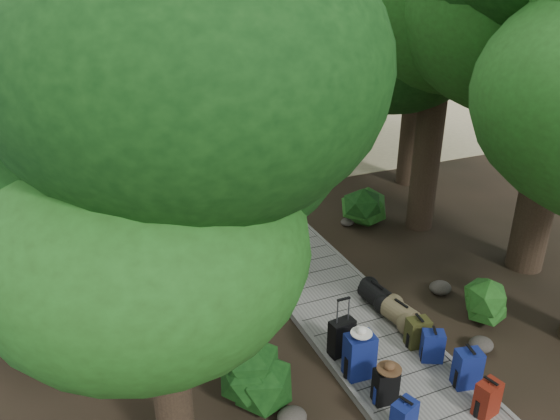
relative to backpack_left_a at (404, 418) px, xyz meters
name	(u,v)px	position (x,y,z in m)	size (l,w,h in m)	color
ground	(310,278)	(0.76, 4.51, -0.45)	(120.00, 120.00, 0.00)	#322419
sand_beach	(158,110)	(0.76, 20.51, -0.44)	(40.00, 22.00, 0.02)	#CAB788
boardwalk	(291,255)	(0.76, 5.51, -0.39)	(2.00, 12.00, 0.12)	gray
backpack_left_a	(404,418)	(0.00, 0.00, 0.00)	(0.35, 0.25, 0.66)	navy
backpack_left_b	(386,384)	(0.14, 0.67, -0.01)	(0.35, 0.25, 0.65)	black
backpack_left_c	(360,354)	(0.07, 1.33, 0.10)	(0.46, 0.33, 0.86)	navy
backpack_right_a	(488,397)	(1.38, -0.14, -0.01)	(0.36, 0.25, 0.64)	maroon
backpack_right_b	(468,367)	(1.52, 0.46, 0.03)	(0.40, 0.28, 0.72)	navy
backpack_right_c	(433,345)	(1.40, 1.17, -0.02)	(0.36, 0.25, 0.61)	navy
backpack_right_d	(418,331)	(1.41, 1.59, -0.04)	(0.38, 0.28, 0.58)	#383A15
duffel_right_khaki	(400,314)	(1.49, 2.23, -0.12)	(0.43, 0.64, 0.43)	brown
duffel_right_black	(376,295)	(1.42, 2.94, -0.12)	(0.42, 0.67, 0.42)	black
suitcase_on_boardwalk	(342,337)	(0.07, 1.92, 0.00)	(0.43, 0.24, 0.67)	black
lone_suitcase_on_sand	(217,150)	(1.24, 12.80, -0.10)	(0.42, 0.24, 0.65)	black
hat_brown	(390,366)	(0.14, 0.63, 0.38)	(0.38, 0.38, 0.11)	#51351E
hat_white	(362,330)	(0.05, 1.29, 0.59)	(0.35, 0.35, 0.12)	silver
kayak	(81,155)	(-3.12, 14.63, -0.27)	(0.68, 3.13, 0.31)	#A20D1A
sun_lounger	(270,130)	(3.84, 14.32, -0.12)	(0.62, 1.91, 0.62)	silver
tree_right_c	(441,32)	(4.48, 5.70, 4.38)	(5.58, 5.58, 9.66)	black
tree_right_d	(423,19)	(6.00, 8.39, 4.36)	(5.25, 5.25, 9.63)	black
tree_right_e	(337,4)	(4.85, 11.21, 4.63)	(5.65, 5.65, 10.16)	black
tree_right_f	(368,17)	(7.43, 13.53, 3.95)	(4.93, 4.93, 8.80)	black
tree_left_a	(155,229)	(-3.00, 0.93, 3.12)	(4.29, 4.29, 7.14)	black
tree_left_b	(64,121)	(-3.69, 4.18, 3.60)	(4.51, 4.51, 8.11)	black
tree_left_c	(95,96)	(-2.92, 7.60, 3.21)	(4.21, 4.21, 7.32)	black
tree_back_a	(118,22)	(-0.74, 19.16, 3.59)	(4.67, 4.67, 8.08)	black
tree_back_b	(186,0)	(2.38, 20.34, 4.27)	(5.29, 5.29, 9.45)	black
tree_back_c	(265,2)	(5.70, 19.41, 4.16)	(5.12, 5.12, 9.22)	black
tree_back_d	(5,23)	(-4.89, 19.71, 3.67)	(4.94, 4.94, 8.23)	black
palm_right_a	(305,60)	(3.54, 10.69, 3.10)	(4.16, 4.16, 7.09)	#113F13
palm_right_b	(293,23)	(5.63, 16.20, 3.57)	(4.16, 4.16, 8.04)	#113F13
palm_right_c	(218,33)	(2.92, 17.57, 3.19)	(4.57, 4.57, 7.27)	#113F13
palm_left_a	(30,89)	(-4.22, 10.79, 2.84)	(4.14, 4.14, 6.59)	#113F13
rock_left_a	(292,417)	(-1.31, 0.91, -0.32)	(0.46, 0.41, 0.25)	#4C473F
rock_left_b	(210,353)	(-1.99, 2.84, -0.36)	(0.34, 0.31, 0.19)	#4C473F
rock_left_c	(243,273)	(-0.60, 5.03, -0.31)	(0.52, 0.47, 0.29)	#4C473F
rock_left_d	(182,225)	(-1.20, 8.00, -0.36)	(0.32, 0.28, 0.17)	#4C473F
rock_right_a	(481,345)	(2.46, 1.14, -0.33)	(0.44, 0.40, 0.24)	#4C473F
rock_right_b	(440,288)	(2.97, 2.91, -0.32)	(0.47, 0.42, 0.26)	#4C473F
rock_right_c	(347,222)	(2.79, 6.45, -0.35)	(0.35, 0.32, 0.19)	#4C473F
rock_right_d	(322,184)	(3.34, 8.99, -0.31)	(0.50, 0.45, 0.28)	#4C473F
shrub_left_a	(249,374)	(-1.71, 1.65, 0.04)	(1.09, 1.09, 0.98)	#1E4A16
shrub_left_b	(217,251)	(-0.94, 5.77, -0.05)	(0.89, 0.89, 0.80)	#1E4A16
shrub_left_c	(136,196)	(-2.12, 9.13, 0.15)	(1.33, 1.33, 1.19)	#1E4A16
shrub_right_a	(486,305)	(3.04, 1.74, -0.02)	(0.95, 0.95, 0.86)	#1E4A16
shrub_right_b	(362,205)	(3.19, 6.41, 0.08)	(1.17, 1.17, 1.06)	#1E4A16
shrub_right_c	(296,170)	(2.93, 9.96, -0.12)	(0.72, 0.72, 0.65)	#1E4A16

